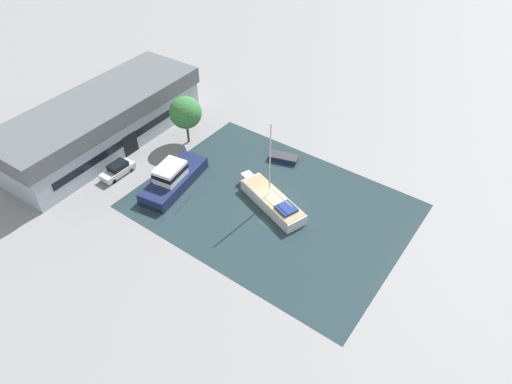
# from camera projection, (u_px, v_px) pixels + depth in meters

# --- Properties ---
(ground_plane) EXTENTS (440.00, 440.00, 0.00)m
(ground_plane) POSITION_uv_depth(u_px,v_px,m) (272.00, 206.00, 54.52)
(ground_plane) COLOR gray
(water_canal) EXTENTS (23.01, 31.21, 0.01)m
(water_canal) POSITION_uv_depth(u_px,v_px,m) (272.00, 206.00, 54.52)
(water_canal) COLOR #23383D
(water_canal) RESTS_ON ground
(warehouse_building) EXTENTS (29.98, 11.32, 6.68)m
(warehouse_building) POSITION_uv_depth(u_px,v_px,m) (102.00, 121.00, 62.37)
(warehouse_building) COLOR #99A8B2
(warehouse_building) RESTS_ON ground
(quay_tree_near_building) EXTENTS (4.43, 4.43, 6.99)m
(quay_tree_near_building) POSITION_uv_depth(u_px,v_px,m) (186.00, 113.00, 61.41)
(quay_tree_near_building) COLOR brown
(quay_tree_near_building) RESTS_ON ground
(parked_car) EXTENTS (4.64, 1.87, 1.73)m
(parked_car) POSITION_uv_depth(u_px,v_px,m) (118.00, 170.00, 58.39)
(parked_car) COLOR silver
(parked_car) RESTS_ON ground
(sailboat_moored) EXTENTS (5.74, 10.77, 11.21)m
(sailboat_moored) POSITION_uv_depth(u_px,v_px,m) (272.00, 200.00, 54.11)
(sailboat_moored) COLOR silver
(sailboat_moored) RESTS_ON water_canal
(motor_cruiser) EXTENTS (10.68, 5.44, 3.28)m
(motor_cruiser) POSITION_uv_depth(u_px,v_px,m) (173.00, 178.00, 56.62)
(motor_cruiser) COLOR #19234C
(motor_cruiser) RESTS_ON water_canal
(small_dinghy) EXTENTS (2.76, 4.21, 0.73)m
(small_dinghy) POSITION_uv_depth(u_px,v_px,m) (283.00, 158.00, 61.10)
(small_dinghy) COLOR #19234C
(small_dinghy) RESTS_ON water_canal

